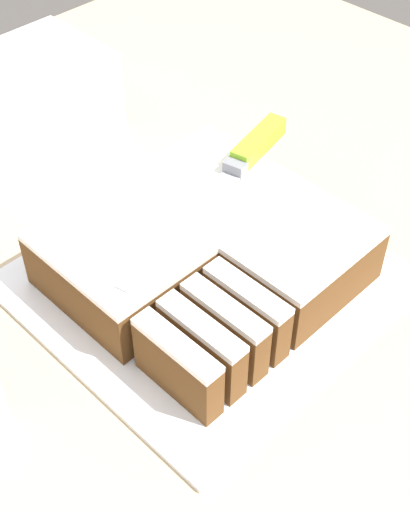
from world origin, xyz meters
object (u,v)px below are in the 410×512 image
object	(u,v)px
knife	(241,161)
storage_box	(23,101)
cake_board	(205,281)
cake	(205,251)

from	to	relation	value
knife	storage_box	size ratio (longest dim) A/B	1.38
cake_board	knife	size ratio (longest dim) A/B	1.16
cake	knife	size ratio (longest dim) A/B	0.91
cake	storage_box	bearing A→B (deg)	86.76
storage_box	knife	bearing A→B (deg)	-76.09
cake_board	cake	xyz separation A→B (m)	(0.01, 0.01, 0.04)
cake	storage_box	xyz separation A→B (m)	(0.02, 0.36, 0.01)
knife	storage_box	distance (m)	0.33
cake_board	knife	distance (m)	0.14
cake_board	cake	bearing A→B (deg)	44.83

